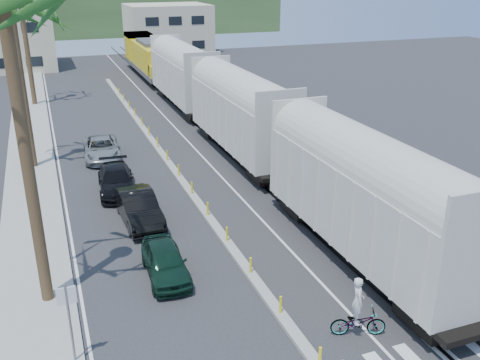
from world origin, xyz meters
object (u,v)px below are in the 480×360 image
at_px(car_lead, 165,261).
at_px(car_second, 139,208).
at_px(cyclist, 358,317).
at_px(street_sign, 69,313).

height_order(car_lead, car_second, car_second).
xyz_separation_m(car_second, cyclist, (5.47, -11.65, -0.07)).
bearing_deg(car_lead, car_second, 92.83).
xyz_separation_m(car_lead, car_second, (-0.09, 5.51, 0.10)).
relative_size(car_lead, cyclist, 1.74).
bearing_deg(car_second, car_lead, -91.92).
bearing_deg(car_second, cyclist, -67.64).
bearing_deg(street_sign, car_second, 68.20).
relative_size(street_sign, car_second, 0.62).
relative_size(car_second, cyclist, 2.07).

